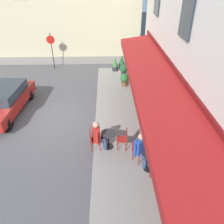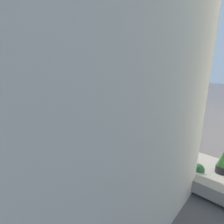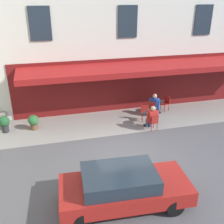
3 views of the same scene
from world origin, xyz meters
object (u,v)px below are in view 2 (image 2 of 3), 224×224
Objects in this scene: potted_plant_entrance_right at (197,173)px; cafe_table_near_entrance at (69,118)px; seated_patron_in_blue at (75,116)px; cafe_table_mid_terrace at (95,117)px; cafe_chair_red_near_door at (100,115)px; potted_plant_under_sign at (222,162)px; parked_car_red at (164,108)px; potted_plant_by_steps at (189,157)px; cafe_chair_red_by_window at (78,118)px; potted_plant_mid_terrace at (160,148)px; cafe_chair_red_corner_right at (88,118)px; seated_companion_in_red at (99,113)px; cafe_chair_red_kerbside at (63,116)px.

cafe_table_near_entrance is at bearing 176.74° from potted_plant_entrance_right.
seated_patron_in_blue is 9.00m from potted_plant_entrance_right.
cafe_table_mid_terrace is 0.82× the size of cafe_chair_red_near_door.
potted_plant_under_sign is 8.15m from parked_car_red.
cafe_table_mid_terrace is at bearing 171.17° from potted_plant_by_steps.
potted_plant_by_steps is 0.20× the size of parked_car_red.
potted_plant_by_steps is at bearing 2.14° from cafe_table_near_entrance.
cafe_chair_red_near_door reaches higher than cafe_table_mid_terrace.
potted_plant_under_sign is 1.24× the size of potted_plant_entrance_right.
cafe_table_near_entrance is 1.00× the size of cafe_table_mid_terrace.
cafe_table_mid_terrace is (0.76, 1.10, -0.06)m from cafe_chair_red_by_window.
potted_plant_mid_terrace is 1.44m from potted_plant_by_steps.
cafe_table_near_entrance is at bearing -144.13° from seated_patron_in_blue.
cafe_table_near_entrance is 0.85× the size of potted_plant_by_steps.
cafe_chair_red_corner_right is at bearing 35.62° from cafe_table_near_entrance.
cafe_chair_red_near_door is 1.11× the size of potted_plant_entrance_right.
parked_car_red is at bearing 56.83° from cafe_chair_red_near_door.
cafe_chair_red_near_door is at bearing 162.09° from potted_plant_entrance_right.
cafe_chair_red_by_window is 0.21× the size of parked_car_red.
potted_plant_mid_terrace is at bearing -15.95° from cafe_chair_red_near_door.
parked_car_red reaches higher than potted_plant_mid_terrace.
cafe_chair_red_corner_right is at bearing -179.92° from potted_plant_under_sign.
cafe_chair_red_near_door is at bearing 69.17° from cafe_chair_red_by_window.
cafe_chair_red_by_window is 1.67m from seated_companion_in_red.
cafe_table_mid_terrace is 0.47m from seated_companion_in_red.
cafe_table_mid_terrace is 0.63m from cafe_chair_red_near_door.
cafe_chair_red_kerbside is 10.49m from potted_plant_under_sign.
cafe_chair_red_corner_right is 7.50m from potted_plant_by_steps.
cafe_chair_red_kerbside is at bearing -176.74° from potted_plant_by_steps.
parked_car_red is (3.70, 6.39, 0.16)m from cafe_chair_red_by_window.
cafe_chair_red_by_window and cafe_chair_red_kerbside have the same top height.
cafe_chair_red_kerbside is at bearing -130.81° from seated_companion_in_red.
cafe_chair_red_by_window is 8.16m from potted_plant_by_steps.
seated_patron_in_blue is 8.33m from potted_plant_by_steps.
potted_plant_by_steps is at bearing -11.80° from seated_companion_in_red.
potted_plant_by_steps is at bearing -0.33° from cafe_chair_red_by_window.
cafe_table_mid_terrace is at bearing -80.82° from cafe_chair_red_near_door.
seated_companion_in_red is (1.20, 1.88, 0.22)m from cafe_table_near_entrance.
potted_plant_under_sign is (9.50, 0.62, -0.22)m from seated_patron_in_blue.
parked_car_red is at bearing 58.04° from cafe_table_near_entrance.
cafe_chair_red_corner_right is 8.23m from potted_plant_entrance_right.
seated_patron_in_blue is (0.93, 0.45, 0.17)m from cafe_chair_red_kerbside.
cafe_chair_red_kerbside is 2.51m from cafe_table_mid_terrace.
cafe_chair_red_kerbside is 1.00× the size of cafe_chair_red_near_door.
potted_plant_under_sign is at bearing -8.13° from cafe_chair_red_near_door.
potted_plant_under_sign is (8.56, -0.61, 0.01)m from cafe_table_mid_terrace.
cafe_chair_red_near_door is 0.89× the size of potted_plant_under_sign.
cafe_chair_red_near_door is 8.75m from potted_plant_under_sign.
seated_companion_in_red is at bearing -80.82° from cafe_chair_red_near_door.
potted_plant_under_sign reaches higher than cafe_chair_red_corner_right.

